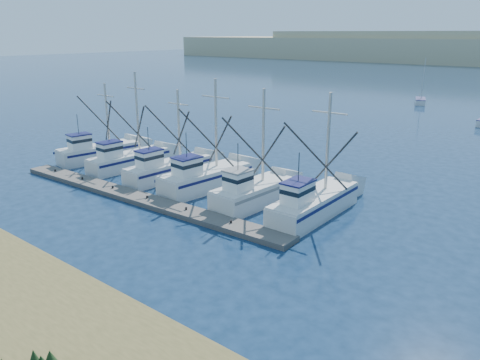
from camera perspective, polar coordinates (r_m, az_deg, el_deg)
ground at (r=27.07m, az=-10.10°, el=-9.73°), size 500.00×500.00×0.00m
floating_dock at (r=36.68m, az=-12.30°, el=-2.15°), size 27.34×2.83×0.36m
trawler_fleet at (r=39.22m, az=-6.32°, el=0.66°), size 27.56×8.90×8.88m
sailboat_far at (r=91.40m, az=21.13°, el=8.96°), size 3.26×5.49×8.10m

